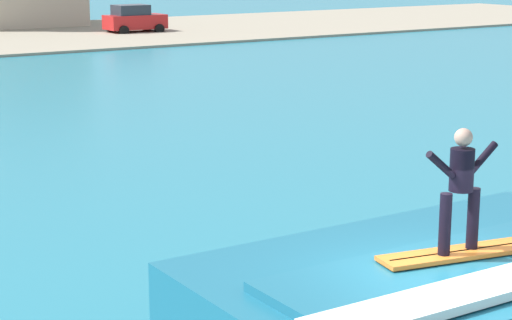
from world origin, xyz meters
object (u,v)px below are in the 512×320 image
at_px(wave_crest, 442,296).
at_px(car_far_shore, 134,19).
at_px(surfboard, 457,253).
at_px(surfer, 461,183).

bearing_deg(wave_crest, car_far_shore, 69.64).
distance_m(wave_crest, car_far_shore, 48.68).
distance_m(surfboard, car_far_shore, 48.99).
height_order(surfboard, surfer, surfer).
bearing_deg(surfboard, car_far_shore, 69.69).
height_order(wave_crest, car_far_shore, car_far_shore).
distance_m(wave_crest, surfboard, 0.78).
distance_m(surfer, car_far_shore, 49.01).
bearing_deg(car_far_shore, surfer, -110.30).
relative_size(surfboard, car_far_shore, 0.60).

